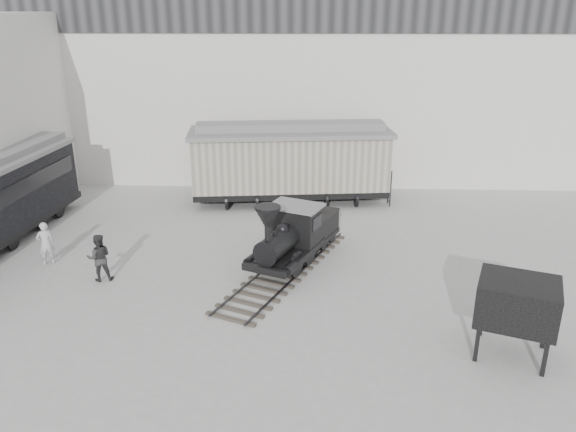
{
  "coord_description": "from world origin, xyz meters",
  "views": [
    {
      "loc": [
        1.72,
        -15.36,
        9.23
      ],
      "look_at": [
        0.93,
        3.98,
        2.0
      ],
      "focal_mm": 35.0,
      "sensor_mm": 36.0,
      "label": 1
    }
  ],
  "objects_px": {
    "boxcar": "(290,161)",
    "visitor_b": "(99,258)",
    "locomotive": "(292,239)",
    "visitor_a": "(46,243)",
    "coal_hopper": "(516,308)"
  },
  "relations": [
    {
      "from": "locomotive",
      "to": "coal_hopper",
      "type": "height_order",
      "value": "locomotive"
    },
    {
      "from": "boxcar",
      "to": "coal_hopper",
      "type": "xyz_separation_m",
      "value": [
        6.7,
        -13.08,
        -0.61
      ]
    },
    {
      "from": "locomotive",
      "to": "visitor_b",
      "type": "relative_size",
      "value": 4.69
    },
    {
      "from": "locomotive",
      "to": "coal_hopper",
      "type": "xyz_separation_m",
      "value": [
        6.35,
        -5.63,
        0.42
      ]
    },
    {
      "from": "locomotive",
      "to": "visitor_b",
      "type": "xyz_separation_m",
      "value": [
        -6.82,
        -1.55,
        -0.19
      ]
    },
    {
      "from": "visitor_a",
      "to": "coal_hopper",
      "type": "xyz_separation_m",
      "value": [
        15.66,
        -5.3,
        0.64
      ]
    },
    {
      "from": "boxcar",
      "to": "visitor_b",
      "type": "bearing_deg",
      "value": -131.85
    },
    {
      "from": "visitor_b",
      "to": "coal_hopper",
      "type": "height_order",
      "value": "coal_hopper"
    },
    {
      "from": "locomotive",
      "to": "boxcar",
      "type": "height_order",
      "value": "boxcar"
    },
    {
      "from": "visitor_b",
      "to": "coal_hopper",
      "type": "distance_m",
      "value": 13.79
    },
    {
      "from": "visitor_a",
      "to": "locomotive",
      "type": "bearing_deg",
      "value": 151.83
    },
    {
      "from": "boxcar",
      "to": "visitor_a",
      "type": "height_order",
      "value": "boxcar"
    },
    {
      "from": "boxcar",
      "to": "visitor_b",
      "type": "height_order",
      "value": "boxcar"
    },
    {
      "from": "locomotive",
      "to": "visitor_b",
      "type": "distance_m",
      "value": 6.99
    },
    {
      "from": "boxcar",
      "to": "visitor_b",
      "type": "relative_size",
      "value": 5.74
    }
  ]
}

